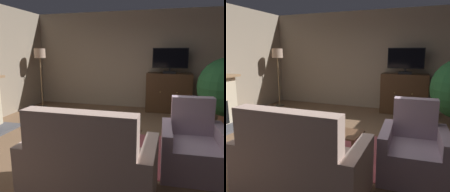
% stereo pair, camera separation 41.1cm
% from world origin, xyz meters
% --- Properties ---
extents(ground_plane, '(6.79, 6.96, 0.04)m').
position_xyz_m(ground_plane, '(0.00, 0.00, -0.02)').
color(ground_plane, brown).
extents(wall_back, '(6.79, 0.10, 2.80)m').
position_xyz_m(wall_back, '(0.00, 3.23, 1.40)').
color(wall_back, gray).
rests_on(wall_back, ground_plane).
extents(rug_central, '(2.01, 1.62, 0.01)m').
position_xyz_m(rug_central, '(0.08, 0.04, 0.01)').
color(rug_central, '#9E474C').
rests_on(rug_central, ground_plane).
extents(tv_cabinet, '(1.21, 0.55, 1.08)m').
position_xyz_m(tv_cabinet, '(0.98, 2.88, 0.52)').
color(tv_cabinet, black).
rests_on(tv_cabinet, ground_plane).
extents(television, '(0.93, 0.20, 0.67)m').
position_xyz_m(television, '(0.98, 2.82, 1.44)').
color(television, black).
rests_on(television, tv_cabinet).
extents(coffee_table, '(1.09, 0.55, 0.41)m').
position_xyz_m(coffee_table, '(0.08, -0.15, 0.36)').
color(coffee_table, brown).
rests_on(coffee_table, ground_plane).
extents(tv_remote, '(0.17, 0.06, 0.02)m').
position_xyz_m(tv_remote, '(-0.12, -0.15, 0.42)').
color(tv_remote, black).
rests_on(tv_remote, coffee_table).
extents(folded_newspaper, '(0.34, 0.28, 0.01)m').
position_xyz_m(folded_newspaper, '(-0.04, -0.14, 0.41)').
color(folded_newspaper, silver).
rests_on(folded_newspaper, coffee_table).
extents(sofa_floral, '(1.48, 0.87, 1.09)m').
position_xyz_m(sofa_floral, '(0.21, -1.30, 0.36)').
color(sofa_floral, '#BC9E8E').
rests_on(sofa_floral, ground_plane).
extents(armchair_beside_cabinet, '(0.90, 0.91, 1.01)m').
position_xyz_m(armchair_beside_cabinet, '(1.39, -0.35, 0.33)').
color(armchair_beside_cabinet, '#AD93A3').
rests_on(armchair_beside_cabinet, ground_plane).
extents(cat, '(0.69, 0.33, 0.19)m').
position_xyz_m(cat, '(-1.62, 0.44, 0.09)').
color(cat, beige).
rests_on(cat, ground_plane).
extents(floor_lamp, '(0.31, 0.31, 1.74)m').
position_xyz_m(floor_lamp, '(-2.66, 2.38, 1.43)').
color(floor_lamp, '#4C4233').
rests_on(floor_lamp, ground_plane).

